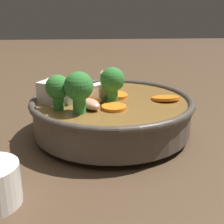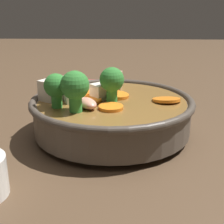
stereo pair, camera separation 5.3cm
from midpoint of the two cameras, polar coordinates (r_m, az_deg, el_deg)
name	(u,v)px [view 2 (the right image)]	position (r m, az deg, el deg)	size (l,w,h in m)	color
ground_plane	(112,134)	(0.54, 2.79, -4.09)	(3.00, 3.00, 0.00)	#4C3826
stirfry_bowl	(110,110)	(0.53, 2.57, 0.27)	(0.27, 0.27, 0.12)	#51473D
napkin	(105,83)	(0.89, 0.48, 5.37)	(0.11, 0.08, 0.00)	#A33833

